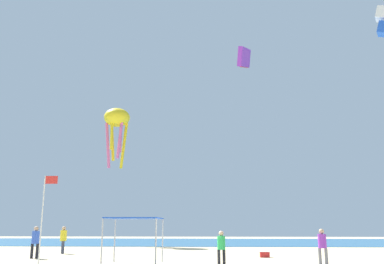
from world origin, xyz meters
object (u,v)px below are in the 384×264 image
(canopy_tent, at_px, (135,220))
(kite_octopus_yellow, at_px, (117,121))
(person_leftmost, at_px, (35,239))
(cooler_box, at_px, (265,254))
(person_central, at_px, (63,237))
(person_far_shore, at_px, (322,243))
(kite_parafoil_purple, at_px, (244,58))
(person_near_tent, at_px, (221,245))
(banner_flag, at_px, (44,213))

(canopy_tent, distance_m, kite_octopus_yellow, 24.55)
(person_leftmost, xyz_separation_m, cooler_box, (13.46, 1.63, -0.89))
(person_central, bearing_deg, cooler_box, -128.54)
(canopy_tent, xyz_separation_m, person_leftmost, (-6.43, 3.20, -1.05))
(person_far_shore, height_order, kite_parafoil_purple, kite_parafoil_purple)
(person_near_tent, distance_m, kite_parafoil_purple, 25.66)
(kite_parafoil_purple, bearing_deg, canopy_tent, -8.86)
(person_near_tent, relative_size, cooler_box, 2.81)
(kite_octopus_yellow, bearing_deg, banner_flag, 26.46)
(person_near_tent, xyz_separation_m, kite_parafoil_purple, (2.88, 18.59, 17.45))
(person_leftmost, relative_size, kite_octopus_yellow, 0.28)
(kite_octopus_yellow, bearing_deg, person_near_tent, 45.82)
(banner_flag, bearing_deg, person_leftmost, 115.43)
(cooler_box, relative_size, kite_parafoil_purple, 0.09)
(person_far_shore, bearing_deg, kite_octopus_yellow, 151.72)
(person_central, distance_m, person_far_shore, 17.28)
(person_leftmost, distance_m, kite_parafoil_purple, 26.55)
(person_leftmost, height_order, kite_parafoil_purple, kite_parafoil_purple)
(person_near_tent, bearing_deg, person_far_shore, 158.23)
(person_central, distance_m, banner_flag, 11.02)
(person_far_shore, xyz_separation_m, kite_parafoil_purple, (-2.10, 17.78, 17.39))
(banner_flag, bearing_deg, person_far_shore, 14.25)
(person_central, distance_m, kite_parafoil_purple, 24.36)
(canopy_tent, height_order, kite_octopus_yellow, kite_octopus_yellow)
(banner_flag, bearing_deg, cooler_box, 36.98)
(banner_flag, xyz_separation_m, kite_octopus_yellow, (-2.86, 24.21, 10.47))
(person_central, relative_size, cooler_box, 3.20)
(kite_parafoil_purple, bearing_deg, person_leftmost, -29.71)
(cooler_box, bearing_deg, person_far_shore, -63.62)
(person_central, relative_size, banner_flag, 0.45)
(canopy_tent, relative_size, cooler_box, 4.61)
(person_leftmost, xyz_separation_m, banner_flag, (2.98, -6.26, 1.33))
(person_leftmost, bearing_deg, canopy_tent, 159.07)
(kite_parafoil_purple, bearing_deg, kite_octopus_yellow, -90.17)
(person_central, height_order, kite_parafoil_purple, kite_parafoil_purple)
(person_central, bearing_deg, kite_parafoil_purple, -79.58)
(kite_parafoil_purple, bearing_deg, person_far_shore, 19.79)
(person_far_shore, distance_m, banner_flag, 13.26)
(person_far_shore, height_order, banner_flag, banner_flag)
(person_near_tent, height_order, person_far_shore, person_far_shore)
(canopy_tent, relative_size, person_central, 1.44)
(person_near_tent, xyz_separation_m, kite_octopus_yellow, (-10.66, 21.77, 11.92))
(person_central, xyz_separation_m, cooler_box, (13.36, -2.66, -0.90))
(cooler_box, distance_m, kite_parafoil_purple, 22.46)
(cooler_box, xyz_separation_m, kite_octopus_yellow, (-13.34, 16.32, 12.69))
(canopy_tent, height_order, cooler_box, canopy_tent)
(person_central, xyz_separation_m, person_far_shore, (15.66, -7.31, -0.07))
(kite_octopus_yellow, distance_m, kite_parafoil_purple, 14.97)
(canopy_tent, xyz_separation_m, cooler_box, (7.02, 4.83, -1.94))
(banner_flag, height_order, kite_parafoil_purple, kite_parafoil_purple)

